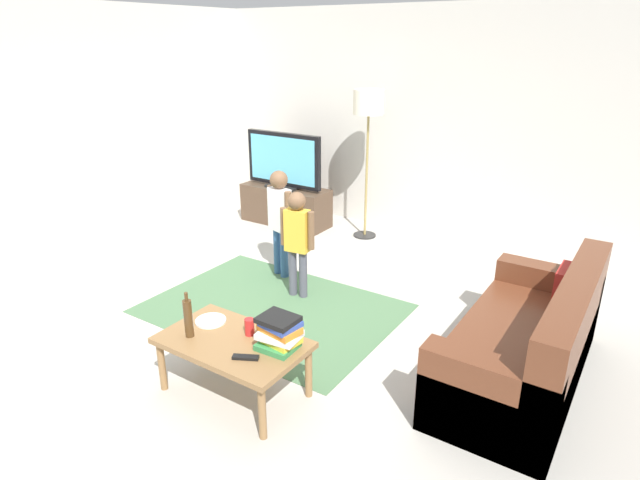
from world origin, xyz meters
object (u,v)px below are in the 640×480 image
child_center (297,235)px  book_stack (279,333)px  tv_remote (246,357)px  tv (284,161)px  couch (532,348)px  floor_lamp (369,110)px  coffee_table (233,346)px  tv_stand (286,206)px  child_near_tv (280,214)px  plate (211,321)px  soda_can (249,327)px  bottle (188,318)px

child_center → book_stack: (0.83, -1.35, -0.09)m
tv_remote → book_stack: bearing=37.5°
tv → couch: 4.05m
floor_lamp → coffee_table: bearing=-76.7°
tv_remote → floor_lamp: bearing=78.7°
tv_stand → child_near_tv: child_near_tv is taller
coffee_table → tv_stand: bearing=121.3°
child_center → plate: (0.21, -1.36, -0.19)m
child_center → plate: bearing=-81.4°
floor_lamp → plate: size_ratio=8.09×
tv → coffee_table: 3.64m
tv_stand → child_center: 2.18m
soda_can → coffee_table: bearing=-112.6°
tv_remote → couch: bearing=15.3°
tv_remote → soda_can: soda_can is taller
tv → bottle: tv is taller
bottle → tv_remote: bottle is taller
bottle → plate: size_ratio=1.50×
couch → floor_lamp: (-2.45, 2.02, 1.25)m
book_stack → tv_remote: size_ratio=1.70×
couch → soda_can: size_ratio=15.00×
tv_stand → child_center: size_ratio=1.16×
tv_stand → coffee_table: 3.63m
child_near_tv → tv_stand: bearing=125.1°
book_stack → soda_can: bearing=176.3°
child_near_tv → coffee_table: bearing=-62.0°
tv → coffee_table: size_ratio=1.10×
tv_stand → coffee_table: bearing=-58.7°
tv → couch: tv is taller
plate → child_near_tv: bearing=110.9°
child_near_tv → soda_can: size_ratio=9.29×
couch → plate: couch is taller
tv → tv_remote: 3.85m
child_center → coffee_table: 1.56m
child_center → coffee_table: child_center is taller
tv_stand → floor_lamp: bearing=7.7°
couch → tv_remote: couch is taller
child_near_tv → bottle: size_ratio=3.37×
child_near_tv → plate: bearing=-69.1°
bottle → tv_remote: size_ratio=1.95×
tv_remote → child_center: bearing=87.1°
tv_stand → book_stack: 3.74m
coffee_table → child_near_tv: bearing=118.0°
floor_lamp → child_center: bearing=-81.7°
child_center → couch: bearing=-5.7°
floor_lamp → couch: bearing=-39.5°
tv → floor_lamp: bearing=8.8°
tv_stand → tv_remote: 3.85m
plate → coffee_table: bearing=-18.5°
couch → child_center: 2.22m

